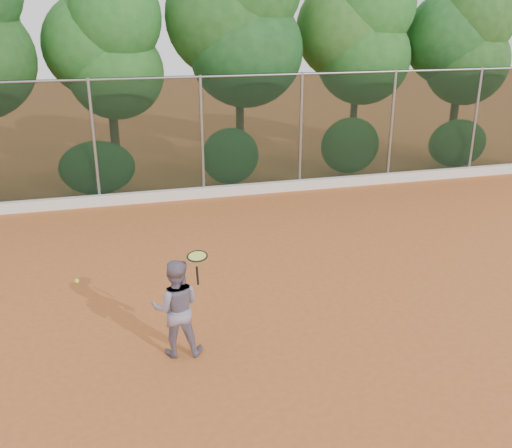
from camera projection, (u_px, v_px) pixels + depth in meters
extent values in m
plane|color=#B85F2B|center=(270.00, 305.00, 10.66)|extent=(80.00, 80.00, 0.00)
cube|color=silver|center=(205.00, 192.00, 16.78)|extent=(24.00, 0.20, 0.30)
imported|color=gray|center=(176.00, 308.00, 8.89)|extent=(0.87, 0.73, 1.61)
cube|color=black|center=(202.00, 137.00, 16.38)|extent=(24.00, 0.01, 3.50)
cylinder|color=gray|center=(200.00, 77.00, 15.79)|extent=(24.00, 0.06, 0.06)
cylinder|color=gray|center=(94.00, 143.00, 15.66)|extent=(0.09, 0.09, 3.50)
cylinder|color=gray|center=(202.00, 137.00, 16.38)|extent=(0.09, 0.09, 3.50)
cylinder|color=gray|center=(301.00, 132.00, 17.11)|extent=(0.09, 0.09, 3.50)
cylinder|color=gray|center=(391.00, 127.00, 17.84)|extent=(0.09, 0.09, 3.50)
cylinder|color=gray|center=(475.00, 123.00, 18.57)|extent=(0.09, 0.09, 3.50)
cylinder|color=#422E19|center=(115.00, 144.00, 18.08)|extent=(0.28, 0.28, 2.40)
ellipsoid|color=#22581E|center=(116.00, 73.00, 17.27)|extent=(2.90, 2.40, 2.80)
ellipsoid|color=#20591E|center=(96.00, 45.00, 17.14)|extent=(3.20, 2.70, 3.10)
ellipsoid|color=#1E581E|center=(115.00, 17.00, 16.55)|extent=(2.70, 2.30, 2.90)
cylinder|color=#422C19|center=(240.00, 130.00, 18.67)|extent=(0.26, 0.26, 3.00)
ellipsoid|color=#256126|center=(246.00, 51.00, 17.75)|extent=(3.60, 3.00, 3.50)
ellipsoid|color=#316E2A|center=(228.00, 17.00, 17.56)|extent=(3.90, 3.20, 3.80)
cylinder|color=#452E1A|center=(353.00, 128.00, 19.90)|extent=(0.24, 0.24, 2.70)
ellipsoid|color=#1F541D|center=(364.00, 58.00, 19.03)|extent=(3.20, 2.70, 3.10)
ellipsoid|color=#27561D|center=(348.00, 29.00, 18.87)|extent=(3.50, 2.90, 3.40)
ellipsoid|color=#205F21|center=(371.00, 3.00, 18.37)|extent=(3.00, 2.50, 3.10)
cylinder|color=#422D19|center=(452.00, 127.00, 20.47)|extent=(0.28, 0.28, 2.50)
ellipsoid|color=#336928|center=(467.00, 63.00, 19.64)|extent=(3.00, 2.50, 2.90)
ellipsoid|color=#286827|center=(452.00, 38.00, 19.51)|extent=(3.30, 2.80, 3.20)
ellipsoid|color=#356F2A|center=(478.00, 13.00, 19.01)|extent=(2.80, 2.40, 3.00)
ellipsoid|color=#266327|center=(97.00, 168.00, 16.70)|extent=(2.20, 1.16, 1.60)
ellipsoid|color=#296E2B|center=(230.00, 156.00, 17.63)|extent=(1.80, 1.04, 1.76)
ellipsoid|color=#356F2A|center=(350.00, 146.00, 18.56)|extent=(2.00, 1.10, 1.84)
ellipsoid|color=#37702A|center=(457.00, 143.00, 19.59)|extent=(2.16, 1.12, 1.64)
cylinder|color=black|center=(197.00, 276.00, 8.70)|extent=(0.07, 0.09, 0.33)
torus|color=black|center=(197.00, 256.00, 8.52)|extent=(0.42, 0.42, 0.08)
cylinder|color=#D4EC45|center=(197.00, 256.00, 8.52)|extent=(0.35, 0.35, 0.05)
sphere|color=#D6EF36|center=(77.00, 281.00, 8.29)|extent=(0.06, 0.06, 0.06)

